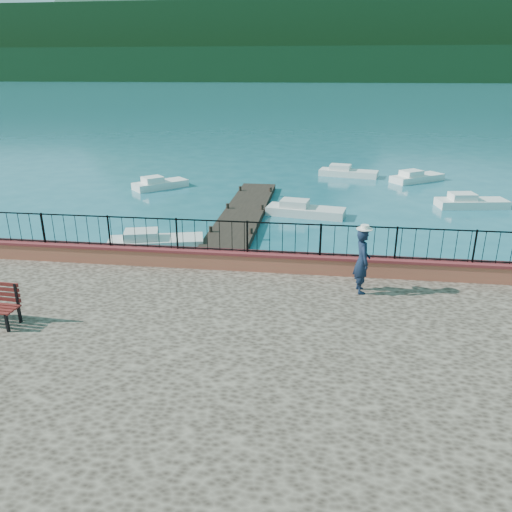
% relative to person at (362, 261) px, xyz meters
% --- Properties ---
extents(ground, '(2000.00, 2000.00, 0.00)m').
position_rel_person_xyz_m(ground, '(-3.06, -2.50, -2.11)').
color(ground, '#19596B').
rests_on(ground, ground).
extents(parapet, '(28.00, 0.46, 0.58)m').
position_rel_person_xyz_m(parapet, '(-3.06, 1.20, -0.62)').
color(parapet, '#A7563C').
rests_on(parapet, promenade).
extents(railing, '(27.00, 0.05, 0.95)m').
position_rel_person_xyz_m(railing, '(-3.06, 1.20, 0.14)').
color(railing, black).
rests_on(railing, parapet).
extents(dock, '(2.00, 16.00, 0.30)m').
position_rel_person_xyz_m(dock, '(-5.06, 9.50, -1.96)').
color(dock, '#2D231C').
rests_on(dock, ground).
extents(far_forest, '(900.00, 60.00, 18.00)m').
position_rel_person_xyz_m(far_forest, '(-3.06, 297.50, 6.89)').
color(far_forest, black).
rests_on(far_forest, ground).
extents(foothills, '(900.00, 120.00, 44.00)m').
position_rel_person_xyz_m(foothills, '(-3.06, 357.50, 19.89)').
color(foothills, black).
rests_on(foothills, ground).
extents(person, '(0.54, 0.73, 1.82)m').
position_rel_person_xyz_m(person, '(0.00, 0.00, 0.00)').
color(person, black).
rests_on(person, promenade).
extents(hat, '(0.44, 0.44, 0.12)m').
position_rel_person_xyz_m(hat, '(0.00, 0.00, 0.97)').
color(hat, white).
rests_on(hat, person).
extents(boat_0, '(4.09, 2.24, 0.80)m').
position_rel_person_xyz_m(boat_0, '(-7.94, 5.97, -1.71)').
color(boat_0, silver).
rests_on(boat_0, ground).
extents(boat_1, '(4.09, 1.94, 0.80)m').
position_rel_person_xyz_m(boat_1, '(-1.94, 11.72, -1.71)').
color(boat_1, silver).
rests_on(boat_1, ground).
extents(boat_2, '(3.84, 1.87, 0.80)m').
position_rel_person_xyz_m(boat_2, '(6.89, 14.58, -1.71)').
color(boat_2, silver).
rests_on(boat_2, ground).
extents(boat_3, '(3.31, 3.25, 0.80)m').
position_rel_person_xyz_m(boat_3, '(-11.24, 16.79, -1.71)').
color(boat_3, white).
rests_on(boat_3, ground).
extents(boat_4, '(4.16, 2.09, 0.80)m').
position_rel_person_xyz_m(boat_4, '(0.61, 22.10, -1.71)').
color(boat_4, silver).
rests_on(boat_4, ground).
extents(boat_5, '(3.79, 3.23, 0.80)m').
position_rel_person_xyz_m(boat_5, '(5.07, 21.02, -1.71)').
color(boat_5, white).
rests_on(boat_5, ground).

